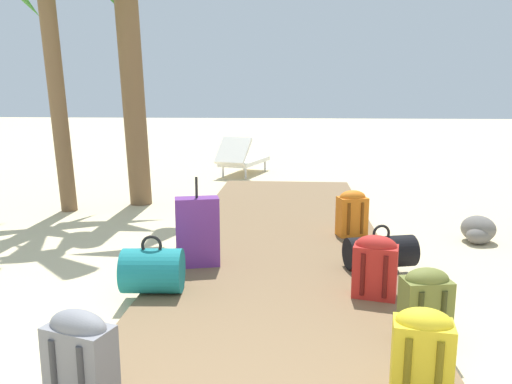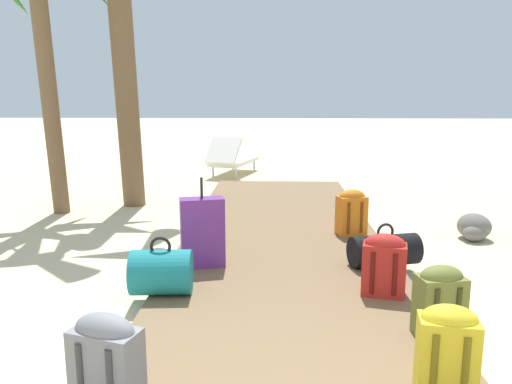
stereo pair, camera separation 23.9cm
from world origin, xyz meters
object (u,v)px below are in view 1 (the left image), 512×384
at_px(backpack_olive, 426,303).
at_px(backpack_orange, 352,212).
at_px(backpack_yellow, 422,355).
at_px(suitcase_purple, 197,232).
at_px(lounge_chair, 242,159).
at_px(backpack_grey, 80,356).
at_px(duffel_bag_black, 380,252).
at_px(backpack_red, 375,265).
at_px(duffel_bag_teal, 153,270).

xyz_separation_m(backpack_olive, backpack_orange, (-0.20, 2.38, 0.02)).
bearing_deg(backpack_olive, backpack_yellow, -105.40).
bearing_deg(backpack_orange, suitcase_purple, -143.88).
distance_m(suitcase_purple, lounge_chair, 5.71).
height_order(suitcase_purple, backpack_yellow, suitcase_purple).
relative_size(backpack_grey, duffel_bag_black, 0.74).
bearing_deg(backpack_grey, backpack_orange, 62.37).
height_order(duffel_bag_black, backpack_red, backpack_red).
bearing_deg(suitcase_purple, duffel_bag_teal, -109.62).
distance_m(backpack_grey, duffel_bag_black, 2.84).
height_order(backpack_olive, duffel_bag_teal, backpack_olive).
height_order(duffel_bag_teal, backpack_orange, backpack_orange).
relative_size(duffel_bag_black, lounge_chair, 0.41).
xyz_separation_m(backpack_olive, backpack_red, (-0.21, 0.68, 0.01)).
xyz_separation_m(backpack_grey, duffel_bag_black, (1.82, 2.18, -0.12)).
distance_m(backpack_yellow, lounge_chair, 7.88).
xyz_separation_m(duffel_bag_black, backpack_orange, (-0.14, 1.03, 0.12)).
distance_m(backpack_olive, backpack_red, 0.71).
height_order(backpack_olive, backpack_orange, backpack_orange).
height_order(duffel_bag_teal, lounge_chair, lounge_chair).
relative_size(duffel_bag_black, suitcase_purple, 0.83).
bearing_deg(duffel_bag_teal, lounge_chair, 89.66).
xyz_separation_m(backpack_red, backpack_orange, (0.01, 1.71, 0.01)).
distance_m(backpack_olive, backpack_yellow, 0.72).
relative_size(duffel_bag_teal, lounge_chair, 0.29).
bearing_deg(backpack_red, backpack_orange, 89.61).
relative_size(backpack_red, backpack_yellow, 0.95).
bearing_deg(lounge_chair, suitcase_purple, -88.04).
height_order(backpack_grey, duffel_bag_teal, backpack_grey).
xyz_separation_m(backpack_olive, backpack_yellow, (-0.19, -0.70, 0.02)).
bearing_deg(backpack_olive, duffel_bag_black, 92.22).
relative_size(backpack_orange, lounge_chair, 0.31).
xyz_separation_m(duffel_bag_teal, backpack_orange, (1.73, 1.75, 0.09)).
xyz_separation_m(duffel_bag_teal, backpack_yellow, (1.73, -1.33, 0.09)).
relative_size(backpack_grey, backpack_red, 1.03).
bearing_deg(duffel_bag_teal, backpack_yellow, -37.56).
bearing_deg(lounge_chair, duffel_bag_black, -71.98).
relative_size(duffel_bag_black, backpack_red, 1.38).
bearing_deg(backpack_yellow, lounge_chair, 102.44).
relative_size(duffel_bag_teal, backpack_red, 1.00).
relative_size(backpack_red, backpack_orange, 0.96).
height_order(backpack_orange, backpack_yellow, backpack_yellow).
relative_size(backpack_olive, backpack_yellow, 0.93).
relative_size(backpack_olive, backpack_red, 0.97).
xyz_separation_m(backpack_grey, backpack_orange, (1.68, 3.20, 0.00)).
relative_size(suitcase_purple, backpack_red, 1.67).
distance_m(backpack_grey, suitcase_purple, 2.12).
distance_m(duffel_bag_teal, backpack_red, 1.72).
relative_size(backpack_yellow, lounge_chair, 0.31).
xyz_separation_m(backpack_olive, suitcase_purple, (-1.69, 1.29, 0.07)).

